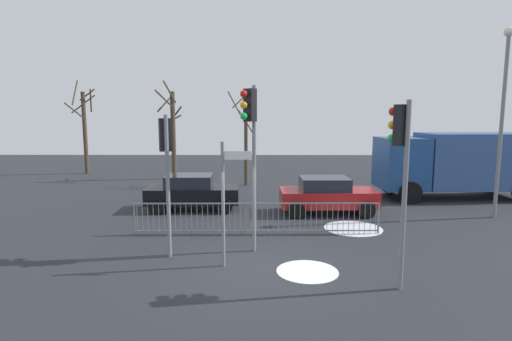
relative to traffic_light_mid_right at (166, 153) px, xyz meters
The scene contains 15 objects.
ground_plane 3.94m from the traffic_light_mid_right, 21.63° to the right, with size 60.00×60.00×0.00m, color #26282D.
traffic_light_mid_right is the anchor object (origin of this frame).
traffic_light_rear_left 2.41m from the traffic_light_mid_right, ahead, with size 0.46×0.47×4.77m.
traffic_light_foreground_left 6.08m from the traffic_light_mid_right, 20.10° to the right, with size 0.43×0.51×4.27m.
direction_sign_post 2.16m from the traffic_light_mid_right, 25.97° to the right, with size 0.79×0.09×3.28m.
pedestrian_guard_railing 3.98m from the traffic_light_mid_right, 39.36° to the left, with size 8.18×0.20×1.07m.
car_red_near 7.56m from the traffic_light_mid_right, 43.14° to the left, with size 3.84×2.01×1.47m.
car_black_mid 5.99m from the traffic_light_mid_right, 92.56° to the left, with size 3.86×2.05×1.47m.
delivery_truck 14.42m from the traffic_light_mid_right, 34.29° to the left, with size 7.16×3.03×3.10m.
street_lamp 12.56m from the traffic_light_mid_right, 20.37° to the left, with size 0.36×0.36×7.15m.
bare_tree_left 11.74m from the traffic_light_mid_right, 81.26° to the left, with size 1.59×1.83×5.35m.
bare_tree_centre 18.56m from the traffic_light_mid_right, 119.73° to the left, with size 1.78×2.17×6.27m.
bare_tree_right 14.14m from the traffic_light_mid_right, 101.33° to the left, with size 1.60×1.97×6.01m.
snow_patch_kerb 7.08m from the traffic_light_mid_right, 24.99° to the left, with size 2.03×2.03×0.01m, color silver.
snow_patch_island 4.92m from the traffic_light_mid_right, 17.55° to the right, with size 1.58×1.58×0.01m, color white.
Camera 1 is at (0.08, -10.00, 3.94)m, focal length 28.26 mm.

